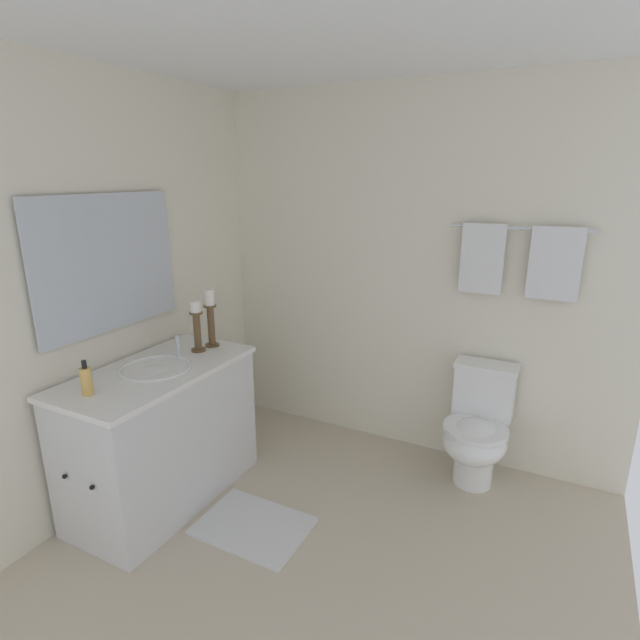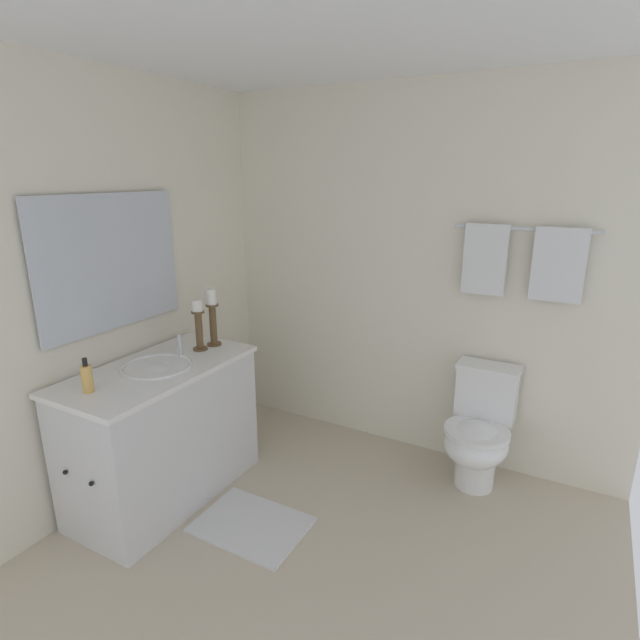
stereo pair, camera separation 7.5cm
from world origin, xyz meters
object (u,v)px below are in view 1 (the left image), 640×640
at_px(vanity_cabinet, 162,434).
at_px(bath_mat, 253,526).
at_px(towel_bar, 521,228).
at_px(sink_basin, 156,375).
at_px(towel_center, 555,264).
at_px(candle_holder_tall, 210,316).
at_px(candle_holder_short, 197,325).
at_px(toilet, 477,429).
at_px(mirror, 108,263).
at_px(soap_bottle, 86,381).
at_px(towel_near_vanity, 482,259).

relative_size(vanity_cabinet, bath_mat, 1.91).
bearing_deg(towel_bar, vanity_cabinet, -144.60).
relative_size(sink_basin, towel_center, 0.96).
height_order(sink_basin, candle_holder_tall, candle_holder_tall).
xyz_separation_m(sink_basin, candle_holder_short, (0.02, 0.34, 0.21)).
bearing_deg(towel_center, candle_holder_short, -155.58).
xyz_separation_m(sink_basin, towel_bar, (1.73, 1.23, 0.79)).
distance_m(sink_basin, toilet, 1.96).
height_order(candle_holder_short, towel_bar, towel_bar).
bearing_deg(towel_center, mirror, -151.29).
distance_m(vanity_cabinet, towel_center, 2.48).
distance_m(vanity_cabinet, towel_bar, 2.42).
height_order(sink_basin, mirror, mirror).
height_order(vanity_cabinet, candle_holder_tall, candle_holder_tall).
bearing_deg(toilet, candle_holder_tall, -160.81).
bearing_deg(sink_basin, towel_center, 32.07).
xyz_separation_m(vanity_cabinet, towel_bar, (1.73, 1.23, 1.17)).
xyz_separation_m(candle_holder_short, soap_bottle, (-0.07, -0.75, -0.09)).
relative_size(mirror, towel_near_vanity, 2.23).
relative_size(vanity_cabinet, towel_bar, 1.42).
xyz_separation_m(candle_holder_tall, candle_holder_short, (-0.02, -0.11, -0.03)).
bearing_deg(towel_bar, candle_holder_short, -152.61).
bearing_deg(towel_bar, sink_basin, -144.62).
bearing_deg(towel_bar, towel_near_vanity, -174.90).
bearing_deg(candle_holder_tall, towel_bar, 24.61).
distance_m(towel_near_vanity, bath_mat, 2.05).
distance_m(candle_holder_tall, toilet, 1.81).
bearing_deg(vanity_cabinet, towel_bar, 35.40).
relative_size(mirror, candle_holder_tall, 2.56).
bearing_deg(candle_holder_tall, mirror, -124.96).
relative_size(vanity_cabinet, mirror, 1.21).
distance_m(soap_bottle, towel_center, 2.60).
xyz_separation_m(vanity_cabinet, bath_mat, (0.62, 0.00, -0.41)).
bearing_deg(towel_near_vanity, toilet, -64.35).
relative_size(sink_basin, towel_bar, 0.50).
bearing_deg(soap_bottle, mirror, 119.59).
relative_size(candle_holder_tall, towel_near_vanity, 0.87).
bearing_deg(sink_basin, towel_bar, 35.38).
height_order(vanity_cabinet, towel_bar, towel_bar).
xyz_separation_m(sink_basin, bath_mat, (0.62, -0.00, -0.79)).
bearing_deg(towel_bar, mirror, -148.55).
distance_m(vanity_cabinet, toilet, 1.91).
bearing_deg(toilet, vanity_cabinet, -148.23).
xyz_separation_m(mirror, toilet, (1.90, 1.01, -1.05)).
height_order(vanity_cabinet, toilet, vanity_cabinet).
distance_m(mirror, towel_bar, 2.36).
xyz_separation_m(soap_bottle, towel_bar, (1.78, 1.63, 0.68)).
bearing_deg(candle_holder_tall, candle_holder_short, -99.38).
distance_m(candle_holder_short, toilet, 1.85).
height_order(mirror, towel_near_vanity, mirror).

